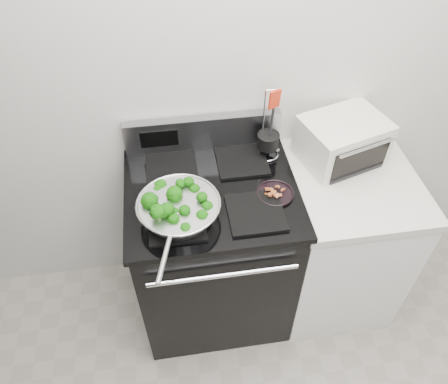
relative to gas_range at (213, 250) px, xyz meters
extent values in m
cube|color=silver|center=(0.30, 0.34, 0.86)|extent=(4.00, 0.02, 2.70)
cube|color=black|center=(0.00, 0.00, -0.03)|extent=(0.76, 0.66, 0.92)
cube|color=black|center=(0.00, 0.00, 0.45)|extent=(0.79, 0.69, 0.03)
cube|color=#99999E|center=(0.00, 0.30, 0.55)|extent=(0.76, 0.05, 0.18)
cube|color=black|center=(-0.17, -0.17, 0.47)|extent=(0.24, 0.24, 0.01)
cube|color=black|center=(0.17, -0.17, 0.47)|extent=(0.24, 0.24, 0.01)
cube|color=black|center=(-0.17, 0.17, 0.47)|extent=(0.24, 0.24, 0.01)
cube|color=black|center=(0.17, 0.17, 0.47)|extent=(0.24, 0.24, 0.01)
cube|color=white|center=(0.68, 0.00, -0.05)|extent=(0.60, 0.66, 0.88)
cube|color=beige|center=(0.68, 0.00, 0.41)|extent=(0.62, 0.68, 0.04)
torus|color=silver|center=(-0.16, -0.14, 0.55)|extent=(0.36, 0.36, 0.01)
cylinder|color=silver|center=(-0.23, -0.41, 0.54)|extent=(0.08, 0.21, 0.02)
cylinder|color=black|center=(0.28, -0.07, 0.47)|extent=(0.17, 0.17, 0.01)
cylinder|color=black|center=(0.30, 0.20, 0.55)|extent=(0.10, 0.10, 0.07)
cylinder|color=black|center=(0.30, 0.20, 0.63)|extent=(0.02, 0.02, 0.22)
cube|color=red|center=(0.30, 0.20, 0.79)|extent=(0.06, 0.03, 0.09)
cube|color=beige|center=(0.66, 0.16, 0.54)|extent=(0.45, 0.38, 0.22)
cube|color=black|center=(0.66, 0.01, 0.53)|extent=(0.30, 0.09, 0.15)
camera|label=1|loc=(-0.15, -1.38, 1.88)|focal=35.00mm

